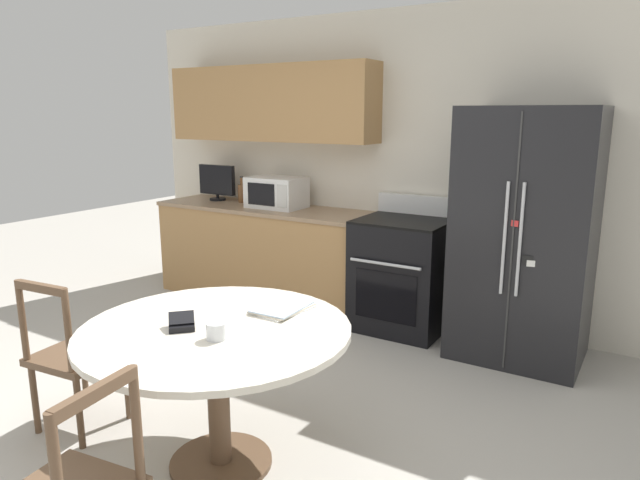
# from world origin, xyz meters

# --- Properties ---
(ground_plane) EXTENTS (14.00, 14.00, 0.00)m
(ground_plane) POSITION_xyz_m (0.00, 0.00, 0.00)
(ground_plane) COLOR #B2ADA3
(back_wall) EXTENTS (5.20, 0.44, 2.60)m
(back_wall) POSITION_xyz_m (-0.30, 2.59, 1.44)
(back_wall) COLOR silver
(back_wall) RESTS_ON ground_plane
(kitchen_counter) EXTENTS (2.15, 0.64, 0.90)m
(kitchen_counter) POSITION_xyz_m (-1.14, 2.29, 0.45)
(kitchen_counter) COLOR #AD7F4C
(kitchen_counter) RESTS_ON ground_plane
(refrigerator) EXTENTS (0.91, 0.76, 1.80)m
(refrigerator) POSITION_xyz_m (1.25, 2.21, 0.90)
(refrigerator) COLOR black
(refrigerator) RESTS_ON ground_plane
(oven_range) EXTENTS (0.72, 0.68, 1.08)m
(oven_range) POSITION_xyz_m (0.30, 2.26, 0.47)
(oven_range) COLOR black
(oven_range) RESTS_ON ground_plane
(microwave) EXTENTS (0.51, 0.35, 0.28)m
(microwave) POSITION_xyz_m (-0.99, 2.30, 1.04)
(microwave) COLOR white
(microwave) RESTS_ON kitchen_counter
(countertop_tv) EXTENTS (0.42, 0.16, 0.35)m
(countertop_tv) POSITION_xyz_m (-1.76, 2.36, 1.09)
(countertop_tv) COLOR black
(countertop_tv) RESTS_ON kitchen_counter
(counter_bottle) EXTENTS (0.08, 0.08, 0.25)m
(counter_bottle) POSITION_xyz_m (-1.46, 2.38, 1.00)
(counter_bottle) COLOR brown
(counter_bottle) RESTS_ON kitchen_counter
(dining_table) EXTENTS (1.32, 1.32, 0.75)m
(dining_table) POSITION_xyz_m (0.28, 0.02, 0.62)
(dining_table) COLOR beige
(dining_table) RESTS_ON ground_plane
(dining_chair_left) EXTENTS (0.46, 0.46, 0.90)m
(dining_chair_left) POSITION_xyz_m (-0.63, -0.14, 0.43)
(dining_chair_left) COLOR brown
(dining_chair_left) RESTS_ON ground_plane
(candle_glass) EXTENTS (0.09, 0.09, 0.08)m
(candle_glass) POSITION_xyz_m (0.39, -0.09, 0.78)
(candle_glass) COLOR silver
(candle_glass) RESTS_ON dining_table
(wallet) EXTENTS (0.17, 0.17, 0.07)m
(wallet) POSITION_xyz_m (0.16, -0.08, 0.77)
(wallet) COLOR black
(wallet) RESTS_ON dining_table
(mail_stack) EXTENTS (0.26, 0.33, 0.02)m
(mail_stack) POSITION_xyz_m (0.42, 0.38, 0.76)
(mail_stack) COLOR white
(mail_stack) RESTS_ON dining_table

